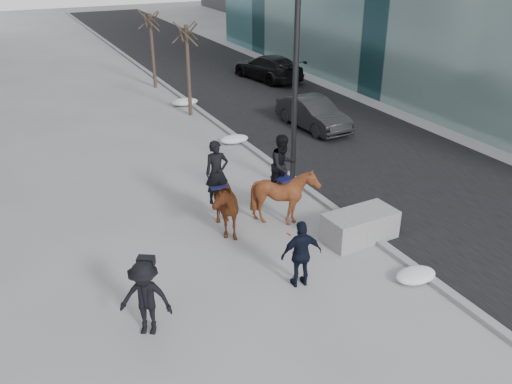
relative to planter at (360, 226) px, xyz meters
name	(u,v)px	position (x,y,z in m)	size (l,w,h in m)	color
ground	(276,260)	(-2.66, 0.03, -0.41)	(120.00, 120.00, 0.00)	gray
road	(307,120)	(4.34, 10.03, -0.41)	(8.00, 90.00, 0.01)	black
curb	(229,131)	(0.34, 10.03, -0.35)	(0.25, 90.00, 0.12)	gray
planter	(360,226)	(0.00, 0.00, 0.00)	(2.05, 1.03, 0.82)	#959598
car_near	(313,113)	(3.96, 8.93, 0.27)	(1.44, 4.13, 1.36)	black
car_far	(268,67)	(6.31, 17.81, 0.32)	(2.04, 5.03, 1.46)	black
tree_near	(188,66)	(-0.26, 13.20, 1.92)	(1.20, 1.20, 4.67)	#32251E
tree_far	(152,47)	(-0.26, 19.00, 1.82)	(1.20, 1.20, 4.46)	#35271F
mounted_left	(219,199)	(-3.34, 2.20, 0.60)	(1.20, 2.19, 2.71)	#45270D
mounted_right	(284,189)	(-1.45, 1.80, 0.68)	(1.71, 1.85, 2.72)	#4B180F
feeder	(301,254)	(-2.63, -1.19, 0.47)	(1.08, 0.93, 1.75)	black
camera_crew	(145,298)	(-6.48, -1.26, 0.48)	(1.31, 1.15, 1.75)	black
lamppost	(294,38)	(-0.06, 3.91, 4.58)	(0.25, 2.08, 9.09)	black
snow_piles	(233,138)	(0.04, 8.84, -0.25)	(1.37, 17.96, 0.35)	silver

